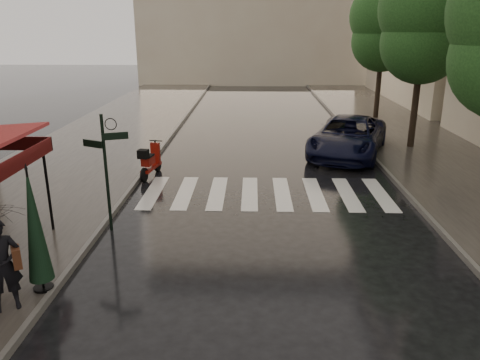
{
  "coord_description": "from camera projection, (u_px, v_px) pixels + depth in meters",
  "views": [
    {
      "loc": [
        2.52,
        -8.29,
        5.12
      ],
      "look_at": [
        2.21,
        3.08,
        1.4
      ],
      "focal_mm": 35.0,
      "sensor_mm": 36.0,
      "label": 1
    }
  ],
  "objects": [
    {
      "name": "curb_far",
      "position": [
        363.0,
        147.0,
        20.71
      ],
      "size": [
        0.12,
        60.0,
        0.16
      ],
      "primitive_type": "cube",
      "color": "#595651",
      "rests_on": "ground"
    },
    {
      "name": "tree_mid",
      "position": [
        425.0,
        15.0,
        18.95
      ],
      "size": [
        3.8,
        3.8,
        8.34
      ],
      "color": "black",
      "rests_on": "sidewalk_far"
    },
    {
      "name": "sidewalk_near",
      "position": [
        97.0,
        145.0,
        21.03
      ],
      "size": [
        6.0,
        60.0,
        0.12
      ],
      "primitive_type": "cube",
      "color": "#38332D",
      "rests_on": "ground"
    },
    {
      "name": "tree_far",
      "position": [
        384.0,
        21.0,
        25.63
      ],
      "size": [
        3.8,
        3.8,
        8.16
      ],
      "color": "black",
      "rests_on": "sidewalk_far"
    },
    {
      "name": "parasol_back",
      "position": [
        34.0,
        225.0,
        8.96
      ],
      "size": [
        0.48,
        0.48,
        2.57
      ],
      "color": "black",
      "rests_on": "sidewalk_near"
    },
    {
      "name": "sidewalk_far",
      "position": [
        427.0,
        148.0,
        20.65
      ],
      "size": [
        5.5,
        60.0,
        0.12
      ],
      "primitive_type": "cube",
      "color": "#38332D",
      "rests_on": "ground"
    },
    {
      "name": "scooter",
      "position": [
        150.0,
        162.0,
        16.65
      ],
      "size": [
        0.64,
        1.81,
        1.19
      ],
      "rotation": [
        0.0,
        0.0,
        -0.17
      ],
      "color": "black",
      "rests_on": "ground"
    },
    {
      "name": "signpost",
      "position": [
        106.0,
        164.0,
        11.84
      ],
      "size": [
        1.17,
        0.29,
        3.1
      ],
      "color": "black",
      "rests_on": "ground"
    },
    {
      "name": "crosswalk",
      "position": [
        266.0,
        193.0,
        15.15
      ],
      "size": [
        7.85,
        3.2,
        0.01
      ],
      "color": "silver",
      "rests_on": "ground"
    },
    {
      "name": "parked_car",
      "position": [
        348.0,
        136.0,
        19.47
      ],
      "size": [
        4.44,
        6.27,
        1.59
      ],
      "primitive_type": "imported",
      "rotation": [
        0.0,
        0.0,
        -0.35
      ],
      "color": "black",
      "rests_on": "ground"
    },
    {
      "name": "ground",
      "position": [
        128.0,
        291.0,
        9.53
      ],
      "size": [
        120.0,
        120.0,
        0.0
      ],
      "primitive_type": "plane",
      "color": "black",
      "rests_on": "ground"
    },
    {
      "name": "curb_near",
      "position": [
        164.0,
        146.0,
        20.95
      ],
      "size": [
        0.12,
        60.0,
        0.16
      ],
      "primitive_type": "cube",
      "color": "#595651",
      "rests_on": "ground"
    }
  ]
}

